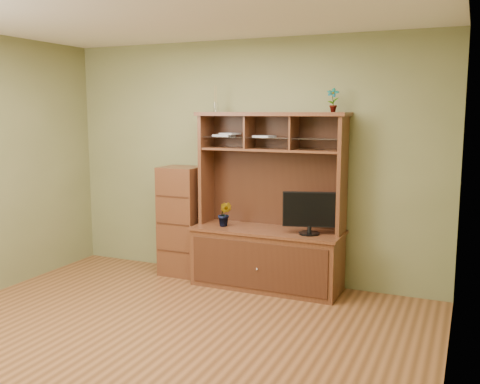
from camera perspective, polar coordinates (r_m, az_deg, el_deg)
The scene contains 8 objects.
room at distance 4.32m, azimuth -9.49°, elevation 1.05°, with size 4.54×4.04×2.74m.
media_hutch at distance 5.84m, azimuth 2.99°, elevation -5.14°, with size 1.66×0.61×1.90m.
monitor at distance 5.54m, azimuth 7.44°, elevation -2.14°, with size 0.55×0.22×0.44m.
orchid_plant at distance 5.89m, azimuth -1.64°, elevation -2.37°, with size 0.15×0.12×0.28m, color #295A1E.
top_plant at distance 5.55m, azimuth 9.88°, elevation 9.65°, with size 0.13×0.09×0.24m, color #2A6B25.
reed_diffuser at distance 6.01m, azimuth -2.62°, elevation 9.60°, with size 0.06×0.06×0.29m.
magazines at distance 5.89m, azimuth -0.14°, elevation 6.08°, with size 0.72×0.21×0.04m.
side_cabinet at distance 6.32m, azimuth -6.24°, elevation -3.07°, with size 0.45×0.42×1.27m.
Camera 1 is at (2.35, -3.58, 1.91)m, focal length 40.00 mm.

